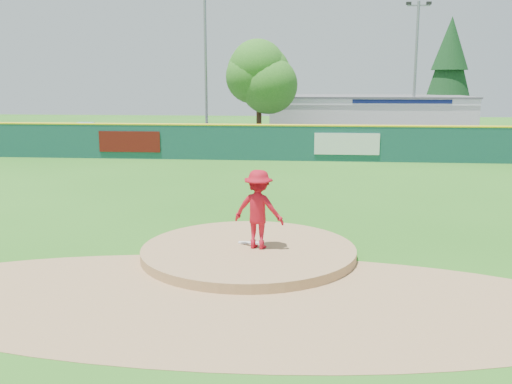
# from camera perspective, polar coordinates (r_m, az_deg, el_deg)

# --- Properties ---
(ground) EXTENTS (120.00, 120.00, 0.00)m
(ground) POSITION_cam_1_polar(r_m,az_deg,el_deg) (14.80, -0.74, -6.43)
(ground) COLOR #286B19
(ground) RESTS_ON ground
(pitchers_mound) EXTENTS (5.50, 5.50, 0.50)m
(pitchers_mound) POSITION_cam_1_polar(r_m,az_deg,el_deg) (14.80, -0.74, -6.43)
(pitchers_mound) COLOR #9E774C
(pitchers_mound) RESTS_ON ground
(pitching_rubber) EXTENTS (0.60, 0.15, 0.04)m
(pitching_rubber) POSITION_cam_1_polar(r_m,az_deg,el_deg) (15.00, -0.62, -5.11)
(pitching_rubber) COLOR white
(pitching_rubber) RESTS_ON pitchers_mound
(infield_dirt_arc) EXTENTS (15.40, 15.40, 0.01)m
(infield_dirt_arc) POSITION_cam_1_polar(r_m,az_deg,el_deg) (11.99, -2.32, -10.69)
(infield_dirt_arc) COLOR #9E774C
(infield_dirt_arc) RESTS_ON ground
(parking_lot) EXTENTS (44.00, 16.00, 0.02)m
(parking_lot) POSITION_cam_1_polar(r_m,az_deg,el_deg) (41.30, 3.32, 4.86)
(parking_lot) COLOR #38383A
(parking_lot) RESTS_ON ground
(pitcher) EXTENTS (1.44, 1.04, 2.01)m
(pitcher) POSITION_cam_1_polar(r_m,az_deg,el_deg) (14.40, 0.26, -1.75)
(pitcher) COLOR #A80E1D
(pitcher) RESTS_ON pitchers_mound
(van) EXTENTS (4.84, 2.94, 1.26)m
(van) POSITION_cam_1_polar(r_m,az_deg,el_deg) (37.48, -0.43, 5.23)
(van) COLOR silver
(van) RESTS_ON parking_lot
(pool_building_grp) EXTENTS (15.20, 8.20, 3.31)m
(pool_building_grp) POSITION_cam_1_polar(r_m,az_deg,el_deg) (46.32, 11.09, 7.40)
(pool_building_grp) COLOR silver
(pool_building_grp) RESTS_ON ground
(fence_banners) EXTENTS (16.03, 0.04, 1.20)m
(fence_banners) POSITION_cam_1_polar(r_m,az_deg,el_deg) (32.41, -2.00, 4.94)
(fence_banners) COLOR #5B110D
(fence_banners) RESTS_ON ground
(playground_slide) EXTENTS (1.10, 3.09, 1.70)m
(playground_slide) POSITION_cam_1_polar(r_m,az_deg,el_deg) (40.15, -16.81, 5.46)
(playground_slide) COLOR blue
(playground_slide) RESTS_ON ground
(outfield_fence) EXTENTS (40.00, 0.14, 2.07)m
(outfield_fence) POSITION_cam_1_polar(r_m,az_deg,el_deg) (32.24, 2.72, 5.06)
(outfield_fence) COLOR #154541
(outfield_fence) RESTS_ON ground
(deciduous_tree) EXTENTS (5.60, 5.60, 7.36)m
(deciduous_tree) POSITION_cam_1_polar(r_m,az_deg,el_deg) (39.19, 0.30, 11.21)
(deciduous_tree) COLOR #382314
(deciduous_tree) RESTS_ON ground
(conifer_tree) EXTENTS (4.40, 4.40, 9.50)m
(conifer_tree) POSITION_cam_1_polar(r_m,az_deg,el_deg) (51.34, 18.78, 11.70)
(conifer_tree) COLOR #382314
(conifer_tree) RESTS_ON ground
(light_pole_left) EXTENTS (1.75, 0.25, 11.00)m
(light_pole_left) POSITION_cam_1_polar(r_m,az_deg,el_deg) (41.75, -5.06, 13.21)
(light_pole_left) COLOR gray
(light_pole_left) RESTS_ON ground
(light_pole_right) EXTENTS (1.75, 0.25, 10.00)m
(light_pole_right) POSITION_cam_1_polar(r_m,az_deg,el_deg) (43.69, 15.66, 12.09)
(light_pole_right) COLOR gray
(light_pole_right) RESTS_ON ground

